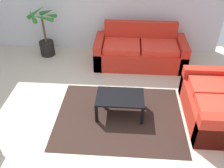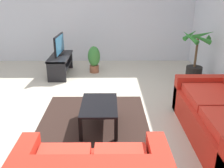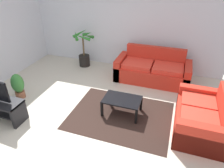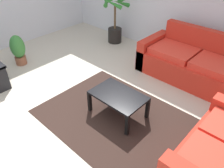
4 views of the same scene
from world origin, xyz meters
TOP-DOWN VIEW (x-y plane):
  - ground_plane at (0.00, 0.00)m, footprint 6.60×6.60m
  - wall_back at (0.00, 3.00)m, footprint 6.00×0.06m
  - couch_main at (1.04, 2.28)m, footprint 2.05×0.90m
  - couch_loveseat at (2.28, 0.53)m, footprint 0.90×1.45m
  - coffee_table at (0.65, 0.54)m, footprint 0.82×0.53m
  - area_rug at (0.65, 0.44)m, footprint 2.20×1.70m
  - potted_palm at (-1.23, 2.55)m, footprint 0.71×0.73m
  - potted_plant_small at (-1.95, 0.31)m, footprint 0.30×0.30m

SIDE VIEW (x-z plane):
  - ground_plane at x=0.00m, z-range 0.00..0.00m
  - area_rug at x=0.65m, z-range 0.00..0.01m
  - couch_loveseat at x=2.28m, z-range -0.15..0.75m
  - couch_main at x=1.04m, z-range -0.15..0.75m
  - coffee_table at x=0.65m, z-range 0.13..0.51m
  - potted_plant_small at x=-1.95m, z-range 0.02..0.68m
  - potted_palm at x=-1.23m, z-range -0.11..1.05m
  - wall_back at x=0.00m, z-range 0.00..2.70m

